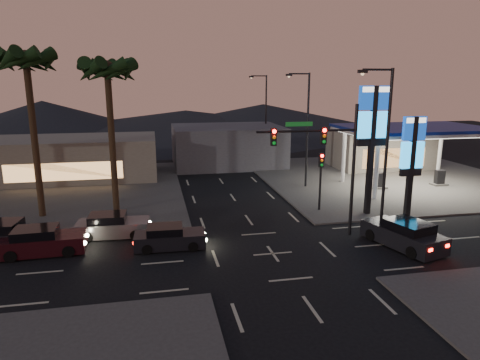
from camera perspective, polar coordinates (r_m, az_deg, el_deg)
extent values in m
plane|color=black|center=(23.97, 4.39, -9.77)|extent=(140.00, 140.00, 0.00)
cube|color=#47443F|center=(44.30, 18.81, 0.30)|extent=(24.00, 24.00, 0.12)
cube|color=#47443F|center=(39.58, -25.56, -1.75)|extent=(24.00, 24.00, 0.12)
cylinder|color=silver|center=(35.42, 17.73, 1.37)|extent=(0.36, 0.36, 5.00)
cylinder|color=silver|center=(40.66, 13.65, 3.05)|extent=(0.36, 0.36, 5.00)
cylinder|color=silver|center=(45.79, 25.08, 3.28)|extent=(0.36, 0.36, 5.00)
cube|color=silver|center=(40.16, 22.20, 6.24)|extent=(12.00, 8.00, 0.50)
cube|color=white|center=(40.19, 22.16, 5.81)|extent=(11.60, 7.60, 0.06)
cube|color=navy|center=(40.14, 22.22, 6.45)|extent=(12.20, 8.20, 0.25)
cube|color=black|center=(39.29, 18.01, -0.09)|extent=(0.80, 0.50, 1.40)
cube|color=black|center=(42.54, 25.07, 0.28)|extent=(0.80, 0.50, 1.40)
cube|color=#726B5B|center=(49.20, 18.09, 3.86)|extent=(10.00, 6.00, 4.00)
cube|color=black|center=(30.87, 17.06, 3.55)|extent=(0.35, 0.35, 9.00)
cube|color=#0D3898|center=(30.51, 17.53, 10.41)|extent=(2.20, 0.30, 1.60)
cube|color=white|center=(30.50, 17.60, 11.44)|extent=(1.98, 0.32, 0.35)
cube|color=#1A9FFF|center=(30.63, 17.30, 7.05)|extent=(2.20, 0.30, 1.80)
cube|color=black|center=(30.76, 17.15, 4.83)|extent=(2.09, 0.28, 0.50)
cube|color=black|center=(31.47, 21.81, 1.51)|extent=(0.35, 0.35, 7.00)
cube|color=#0D3898|center=(31.09, 22.23, 6.39)|extent=(1.60, 0.30, 1.60)
cube|color=white|center=(31.04, 22.31, 7.40)|extent=(1.44, 0.32, 0.35)
cube|color=#1A9FFF|center=(31.32, 21.95, 3.12)|extent=(1.60, 0.30, 1.80)
cube|color=black|center=(31.53, 21.76, 0.97)|extent=(1.52, 0.28, 0.50)
cylinder|color=black|center=(26.53, 14.85, 1.12)|extent=(0.20, 0.20, 8.00)
cylinder|color=black|center=(24.95, 8.96, 6.49)|extent=(6.00, 0.14, 0.14)
cube|color=#0C3F14|center=(24.74, 7.89, 7.40)|extent=(1.60, 0.05, 0.25)
cube|color=black|center=(25.35, 11.06, 5.82)|extent=(0.32, 0.25, 1.00)
sphere|color=#FF0C07|center=(25.18, 11.22, 6.52)|extent=(0.22, 0.22, 0.22)
sphere|color=orange|center=(25.21, 11.19, 5.78)|extent=(0.20, 0.20, 0.20)
sphere|color=#0CB226|center=(25.26, 11.16, 5.04)|extent=(0.20, 0.20, 0.20)
cube|color=black|center=(24.36, 4.49, 5.74)|extent=(0.32, 0.25, 1.00)
sphere|color=#FF0C07|center=(24.18, 4.61, 6.47)|extent=(0.22, 0.22, 0.22)
sphere|color=orange|center=(24.22, 4.59, 5.69)|extent=(0.20, 0.20, 0.20)
sphere|color=#0CB226|center=(24.26, 4.58, 4.92)|extent=(0.20, 0.20, 0.20)
cylinder|color=black|center=(31.40, 10.64, -0.60)|extent=(0.16, 0.16, 4.00)
cube|color=black|center=(31.03, 10.78, 2.63)|extent=(0.32, 0.25, 1.00)
sphere|color=#FF0C07|center=(30.84, 10.91, 3.18)|extent=(0.22, 0.22, 0.22)
sphere|color=orange|center=(30.90, 10.88, 2.58)|extent=(0.20, 0.20, 0.20)
sphere|color=#0CB226|center=(30.96, 10.86, 1.98)|extent=(0.20, 0.20, 0.20)
cylinder|color=black|center=(26.19, 18.89, 2.93)|extent=(0.18, 0.18, 10.00)
cylinder|color=black|center=(25.40, 17.91, 13.83)|extent=(1.80, 0.12, 0.12)
cube|color=black|center=(24.98, 16.04, 13.75)|extent=(0.50, 0.25, 0.18)
sphere|color=#FFCC8C|center=(24.98, 16.02, 13.47)|extent=(0.20, 0.20, 0.20)
cylinder|color=black|center=(37.85, 8.97, 6.37)|extent=(0.18, 0.18, 10.00)
cylinder|color=black|center=(37.31, 7.91, 13.86)|extent=(1.80, 0.12, 0.12)
cube|color=black|center=(37.03, 6.55, 13.75)|extent=(0.50, 0.25, 0.18)
sphere|color=#FFCC8C|center=(37.02, 6.55, 13.56)|extent=(0.20, 0.20, 0.20)
cylinder|color=black|center=(51.14, 3.47, 8.19)|extent=(0.18, 0.18, 10.00)
cylinder|color=black|center=(50.74, 2.54, 13.70)|extent=(1.80, 0.12, 0.12)
cube|color=black|center=(50.53, 1.52, 13.60)|extent=(0.50, 0.25, 0.18)
sphere|color=#FFCC8C|center=(50.53, 1.52, 13.46)|extent=(0.20, 0.20, 0.20)
cylinder|color=black|center=(31.14, -16.69, 4.77)|extent=(0.44, 0.44, 10.20)
sphere|color=black|center=(30.87, -17.32, 14.17)|extent=(0.90, 0.90, 0.90)
cone|color=black|center=(30.77, -14.80, 13.77)|extent=(0.90, 2.74, 1.91)
cone|color=black|center=(31.71, -15.42, 13.70)|extent=(2.57, 2.57, 1.91)
cone|color=black|center=(32.16, -17.06, 13.58)|extent=(2.74, 0.90, 1.91)
cone|color=black|center=(31.87, -18.81, 13.47)|extent=(2.57, 2.57, 1.91)
cone|color=black|center=(31.01, -19.73, 13.44)|extent=(0.90, 2.74, 1.91)
cone|color=black|center=(30.05, -19.24, 13.51)|extent=(2.57, 2.57, 1.91)
cone|color=black|center=(29.57, -17.52, 13.65)|extent=(2.74, 0.90, 1.91)
cone|color=black|center=(29.88, -15.64, 13.76)|extent=(2.57, 2.57, 1.91)
cylinder|color=black|center=(31.94, -25.71, 4.77)|extent=(0.44, 0.44, 10.80)
sphere|color=black|center=(31.74, -26.69, 14.44)|extent=(0.90, 0.90, 0.90)
cone|color=black|center=(31.44, -24.28, 14.15)|extent=(0.90, 2.74, 1.91)
cone|color=black|center=(32.41, -24.60, 14.05)|extent=(2.57, 2.57, 1.91)
cone|color=black|center=(32.99, -26.06, 13.88)|extent=(2.74, 0.90, 1.91)
cone|color=black|center=(32.85, -27.81, 13.71)|extent=(2.57, 2.57, 1.91)
cone|color=black|center=(32.08, -28.94, 13.65)|extent=(0.90, 2.74, 1.91)
cone|color=black|center=(31.09, -28.75, 13.74)|extent=(2.57, 2.57, 1.91)
cone|color=black|center=(30.47, -27.26, 13.94)|extent=(2.74, 0.90, 1.91)
cone|color=black|center=(30.62, -25.37, 14.11)|extent=(2.57, 2.57, 1.91)
cube|color=#726B5B|center=(44.52, -21.51, 2.70)|extent=(16.00, 8.00, 4.00)
cube|color=#4C4C51|center=(48.45, -1.70, 4.61)|extent=(12.00, 9.00, 4.40)
cone|color=black|center=(83.61, -24.74, 7.52)|extent=(40.00, 40.00, 6.00)
cone|color=black|center=(84.22, 3.09, 8.37)|extent=(50.00, 50.00, 5.00)
cone|color=black|center=(81.79, -7.23, 7.80)|extent=(60.00, 60.00, 4.00)
cube|color=black|center=(24.85, -9.31, -7.84)|extent=(4.02, 1.82, 0.81)
cube|color=black|center=(24.67, -9.99, -6.69)|extent=(2.04, 1.60, 0.58)
cylinder|color=black|center=(25.66, -6.46, -7.56)|extent=(0.58, 0.24, 0.58)
cylinder|color=black|center=(24.24, -6.27, -8.81)|extent=(0.58, 0.24, 0.58)
cylinder|color=black|center=(25.68, -12.13, -7.76)|extent=(0.58, 0.24, 0.58)
cylinder|color=black|center=(24.26, -12.29, -9.03)|extent=(0.58, 0.24, 0.58)
sphere|color=#FFF2BF|center=(25.40, -4.82, -7.09)|extent=(0.20, 0.20, 0.20)
sphere|color=#FFF2BF|center=(24.39, -4.61, -7.95)|extent=(0.20, 0.20, 0.20)
cube|color=#FF140A|center=(25.41, -13.83, -7.26)|extent=(0.08, 0.23, 0.13)
cube|color=#FF140A|center=(24.40, -14.01, -8.13)|extent=(0.08, 0.23, 0.13)
cube|color=#330E13|center=(26.10, -24.81, -7.73)|extent=(4.56, 2.07, 0.92)
cube|color=black|center=(25.96, -25.60, -6.48)|extent=(2.31, 1.82, 0.66)
cylinder|color=black|center=(26.73, -21.40, -7.47)|extent=(0.66, 0.27, 0.65)
cylinder|color=black|center=(25.13, -21.89, -8.82)|extent=(0.66, 0.27, 0.65)
cylinder|color=black|center=(27.29, -27.39, -7.64)|extent=(0.66, 0.27, 0.65)
cylinder|color=black|center=(25.72, -28.26, -8.96)|extent=(0.66, 0.27, 0.65)
sphere|color=#FFF2BF|center=(26.29, -19.75, -6.96)|extent=(0.22, 0.22, 0.22)
sphere|color=#FFF2BF|center=(25.15, -20.02, -7.90)|extent=(0.22, 0.22, 0.22)
cube|color=#FF140A|center=(27.14, -29.28, -7.09)|extent=(0.09, 0.26, 0.14)
cube|color=slate|center=(27.38, -16.53, -6.14)|extent=(4.38, 2.02, 0.88)
cube|color=black|center=(27.24, -17.22, -4.99)|extent=(2.23, 1.77, 0.63)
cylinder|color=black|center=(28.07, -13.51, -5.97)|extent=(0.64, 0.27, 0.62)
cylinder|color=black|center=(26.51, -13.79, -7.12)|extent=(0.64, 0.27, 0.62)
cylinder|color=black|center=(28.45, -19.02, -6.07)|extent=(0.64, 0.27, 0.62)
cylinder|color=black|center=(26.92, -19.64, -7.21)|extent=(0.64, 0.27, 0.62)
sphere|color=#FFF2BF|center=(27.69, -11.96, -5.51)|extent=(0.21, 0.21, 0.21)
sphere|color=#FFF2BF|center=(26.58, -12.09, -6.31)|extent=(0.21, 0.21, 0.21)
cube|color=#FF140A|center=(28.27, -20.73, -5.54)|extent=(0.09, 0.25, 0.14)
cube|color=#FF140A|center=(27.18, -21.22, -6.31)|extent=(0.09, 0.25, 0.14)
cube|color=black|center=(27.83, -28.87, -6.84)|extent=(4.91, 2.53, 0.96)
cylinder|color=black|center=(28.12, -25.27, -6.79)|extent=(0.71, 0.34, 0.68)
cylinder|color=black|center=(26.54, -26.63, -8.08)|extent=(0.71, 0.34, 0.68)
sphere|color=#FFF2BF|center=(27.49, -23.85, -6.38)|extent=(0.24, 0.24, 0.24)
sphere|color=#FFF2BF|center=(26.36, -24.75, -7.29)|extent=(0.24, 0.24, 0.24)
cube|color=black|center=(26.41, 20.88, -7.04)|extent=(3.23, 5.14, 0.98)
cube|color=black|center=(26.00, 21.53, -5.89)|extent=(2.43, 2.80, 0.71)
cylinder|color=black|center=(26.82, 17.09, -7.01)|extent=(0.44, 0.74, 0.69)
cylinder|color=black|center=(28.10, 19.80, -6.30)|extent=(0.44, 0.74, 0.69)
cylinder|color=black|center=(24.91, 22.00, -8.96)|extent=(0.44, 0.74, 0.69)
cylinder|color=black|center=(26.28, 24.67, -8.07)|extent=(0.44, 0.74, 0.69)
cube|color=#FF140A|center=(24.47, 24.05, -8.52)|extent=(0.28, 0.16, 0.15)
cube|color=#FF140A|center=(25.45, 25.91, -7.88)|extent=(0.28, 0.16, 0.15)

